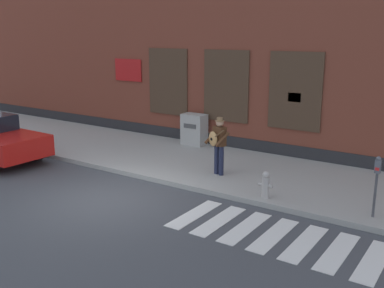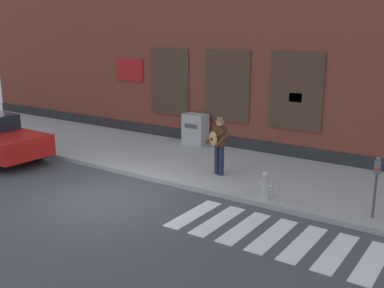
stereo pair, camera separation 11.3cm
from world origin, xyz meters
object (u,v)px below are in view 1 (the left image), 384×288
Objects in this scene: busker at (218,142)px; parking_meter at (377,178)px; fire_hydrant at (266,185)px; utility_box at (194,129)px.

busker is 4.63m from parking_meter.
utility_box is at bearing 141.83° from fire_hydrant.
busker is 1.47× the size of utility_box.
busker is at bearing -45.33° from utility_box.
utility_box is (-7.18, 3.39, -0.36)m from parking_meter.
parking_meter is 2.05× the size of fire_hydrant.
utility_box is (-2.61, 2.64, -0.40)m from busker.
busker is 1.19× the size of parking_meter.
parking_meter reaches higher than utility_box.
fire_hydrant is at bearing -26.11° from busker.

